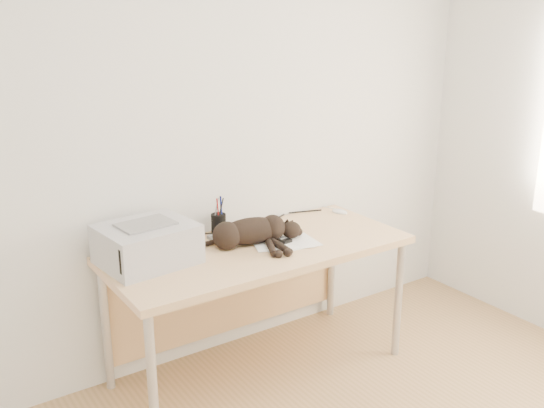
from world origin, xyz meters
TOP-DOWN VIEW (x-y plane):
  - wall_back at (0.00, 1.75)m, footprint 3.50×0.00m
  - desk at (0.00, 1.48)m, footprint 1.60×0.70m
  - printer at (-0.57, 1.51)m, footprint 0.47×0.41m
  - papers at (0.14, 1.35)m, footprint 0.37×0.30m
  - cat at (-0.03, 1.44)m, footprint 0.65×0.39m
  - mug at (-0.35, 1.64)m, footprint 0.14×0.14m
  - pen_cup at (-0.08, 1.68)m, footprint 0.08×0.08m
  - remote_grey at (-0.15, 1.56)m, footprint 0.06×0.18m
  - remote_black at (0.13, 1.42)m, footprint 0.08×0.20m
  - mouse at (0.72, 1.59)m, footprint 0.09×0.12m
  - cable_tangle at (0.00, 1.70)m, footprint 1.36×0.08m

SIDE VIEW (x-z plane):
  - desk at x=0.00m, z-range 0.24..0.98m
  - papers at x=0.14m, z-range 0.74..0.75m
  - cable_tangle at x=0.00m, z-range 0.74..0.75m
  - remote_grey at x=-0.15m, z-range 0.74..0.76m
  - remote_black at x=0.13m, z-range 0.74..0.76m
  - mouse at x=0.72m, z-range 0.74..0.77m
  - mug at x=-0.35m, z-range 0.74..0.83m
  - pen_cup at x=-0.08m, z-range 0.69..0.90m
  - cat at x=-0.03m, z-range 0.73..0.88m
  - printer at x=-0.57m, z-range 0.74..0.94m
  - wall_back at x=0.00m, z-range -0.45..3.05m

